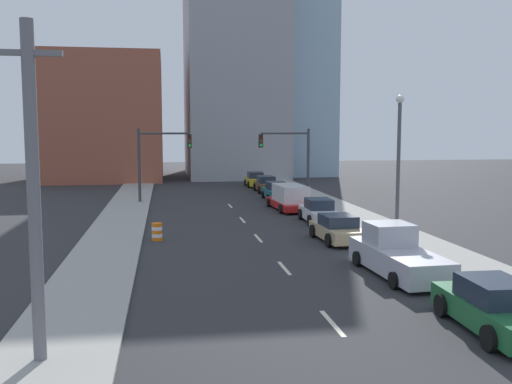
% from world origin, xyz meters
% --- Properties ---
extents(sidewalk_left, '(3.25, 91.76, 0.12)m').
position_xyz_m(sidewalk_left, '(-7.86, 45.88, 0.06)').
color(sidewalk_left, '#9E9B93').
rests_on(sidewalk_left, ground).
extents(sidewalk_right, '(3.25, 91.76, 0.12)m').
position_xyz_m(sidewalk_right, '(7.86, 45.88, 0.06)').
color(sidewalk_right, '#9E9B93').
rests_on(sidewalk_right, ground).
extents(lane_stripe_at_8m, '(0.16, 2.40, 0.01)m').
position_xyz_m(lane_stripe_at_8m, '(0.00, 8.47, 0.00)').
color(lane_stripe_at_8m, beige).
rests_on(lane_stripe_at_8m, ground).
extents(lane_stripe_at_16m, '(0.16, 2.40, 0.01)m').
position_xyz_m(lane_stripe_at_16m, '(0.00, 15.58, 0.00)').
color(lane_stripe_at_16m, beige).
rests_on(lane_stripe_at_16m, ground).
extents(lane_stripe_at_23m, '(0.16, 2.40, 0.01)m').
position_xyz_m(lane_stripe_at_23m, '(0.00, 22.50, 0.00)').
color(lane_stripe_at_23m, beige).
rests_on(lane_stripe_at_23m, ground).
extents(lane_stripe_at_29m, '(0.16, 2.40, 0.01)m').
position_xyz_m(lane_stripe_at_29m, '(0.00, 28.97, 0.00)').
color(lane_stripe_at_29m, beige).
rests_on(lane_stripe_at_29m, ground).
extents(lane_stripe_at_36m, '(0.16, 2.40, 0.01)m').
position_xyz_m(lane_stripe_at_36m, '(0.00, 36.16, 0.00)').
color(lane_stripe_at_36m, beige).
rests_on(lane_stripe_at_36m, ground).
extents(building_brick_left, '(14.00, 16.00, 14.64)m').
position_xyz_m(building_brick_left, '(-12.28, 63.58, 7.32)').
color(building_brick_left, '#9E513D').
rests_on(building_brick_left, ground).
extents(building_office_center, '(12.00, 20.00, 26.87)m').
position_xyz_m(building_office_center, '(3.92, 67.58, 13.43)').
color(building_office_center, '#99999E').
rests_on(building_office_center, ground).
extents(building_glass_right, '(13.00, 20.00, 35.76)m').
position_xyz_m(building_glass_right, '(10.26, 71.58, 17.88)').
color(building_glass_right, '#99B7CC').
rests_on(building_glass_right, ground).
extents(traffic_signal_left, '(4.36, 0.35, 6.04)m').
position_xyz_m(traffic_signal_left, '(-5.80, 39.10, 3.93)').
color(traffic_signal_left, '#38383D').
rests_on(traffic_signal_left, ground).
extents(traffic_signal_right, '(4.36, 0.35, 6.04)m').
position_xyz_m(traffic_signal_right, '(5.75, 39.10, 3.93)').
color(traffic_signal_right, '#38383D').
rests_on(traffic_signal_right, ground).
extents(utility_pole_left_near, '(1.60, 0.32, 8.49)m').
position_xyz_m(utility_pole_left_near, '(-8.15, 6.69, 4.37)').
color(utility_pole_left_near, slate).
rests_on(utility_pole_left_near, ground).
extents(traffic_barrel, '(0.56, 0.56, 0.95)m').
position_xyz_m(traffic_barrel, '(-5.46, 22.69, 0.47)').
color(traffic_barrel, orange).
rests_on(traffic_barrel, ground).
extents(street_lamp, '(0.44, 0.44, 7.77)m').
position_xyz_m(street_lamp, '(7.67, 21.75, 4.54)').
color(street_lamp, '#4C4C51').
rests_on(street_lamp, ground).
extents(sedan_green, '(2.18, 4.71, 1.55)m').
position_xyz_m(sedan_green, '(4.45, 7.06, 0.71)').
color(sedan_green, '#1E6033').
rests_on(sedan_green, ground).
extents(pickup_truck_silver, '(2.44, 6.06, 2.01)m').
position_xyz_m(pickup_truck_silver, '(4.30, 13.83, 0.81)').
color(pickup_truck_silver, '#B2B2BC').
rests_on(pickup_truck_silver, ground).
extents(sedan_tan, '(2.30, 4.47, 1.42)m').
position_xyz_m(sedan_tan, '(4.04, 20.94, 0.66)').
color(sedan_tan, tan).
rests_on(sedan_tan, ground).
extents(sedan_white, '(2.12, 4.60, 1.54)m').
position_xyz_m(sedan_white, '(4.69, 27.14, 0.70)').
color(sedan_white, silver).
rests_on(sedan_white, ground).
extents(box_truck_red, '(2.68, 6.17, 1.88)m').
position_xyz_m(box_truck_red, '(4.13, 33.22, 0.90)').
color(box_truck_red, red).
rests_on(box_truck_red, ground).
extents(sedan_teal, '(2.13, 4.52, 1.52)m').
position_xyz_m(sedan_teal, '(4.37, 39.70, 0.69)').
color(sedan_teal, '#196B75').
rests_on(sedan_teal, ground).
extents(sedan_brown, '(2.05, 4.80, 1.54)m').
position_xyz_m(sedan_brown, '(4.58, 45.78, 0.70)').
color(sedan_brown, brown).
rests_on(sedan_brown, ground).
extents(sedan_yellow, '(2.03, 4.40, 1.54)m').
position_xyz_m(sedan_yellow, '(4.39, 51.25, 0.70)').
color(sedan_yellow, gold).
rests_on(sedan_yellow, ground).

